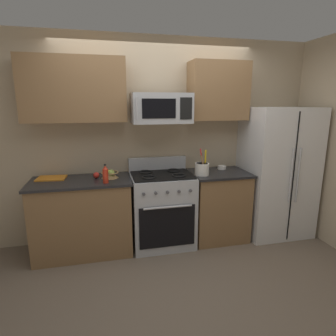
# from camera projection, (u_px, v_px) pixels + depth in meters

# --- Properties ---
(ground_plane) EXTENTS (16.00, 16.00, 0.00)m
(ground_plane) POSITION_uv_depth(u_px,v_px,m) (175.00, 272.00, 3.03)
(ground_plane) COLOR #6B5B4C
(wall_back) EXTENTS (8.00, 0.10, 2.60)m
(wall_back) POSITION_uv_depth(u_px,v_px,m) (156.00, 140.00, 3.74)
(wall_back) COLOR tan
(wall_back) RESTS_ON ground
(counter_left) EXTENTS (1.15, 0.61, 0.91)m
(counter_left) POSITION_uv_depth(u_px,v_px,m) (83.00, 217.00, 3.36)
(counter_left) COLOR olive
(counter_left) RESTS_ON ground
(range_oven) EXTENTS (0.76, 0.65, 1.09)m
(range_oven) POSITION_uv_depth(u_px,v_px,m) (162.00, 209.00, 3.57)
(range_oven) COLOR #B2B5BA
(range_oven) RESTS_ON ground
(counter_right) EXTENTS (0.74, 0.61, 0.91)m
(counter_right) POSITION_uv_depth(u_px,v_px,m) (218.00, 205.00, 3.74)
(counter_right) COLOR olive
(counter_right) RESTS_ON ground
(refrigerator) EXTENTS (0.88, 0.72, 1.73)m
(refrigerator) POSITION_uv_depth(u_px,v_px,m) (277.00, 172.00, 3.82)
(refrigerator) COLOR silver
(refrigerator) RESTS_ON ground
(microwave) EXTENTS (0.69, 0.44, 0.35)m
(microwave) POSITION_uv_depth(u_px,v_px,m) (161.00, 108.00, 3.31)
(microwave) COLOR #B2B5BA
(upper_cabinets_left) EXTENTS (1.14, 0.34, 0.72)m
(upper_cabinets_left) POSITION_uv_depth(u_px,v_px,m) (74.00, 90.00, 3.17)
(upper_cabinets_left) COLOR olive
(upper_cabinets_right) EXTENTS (0.73, 0.34, 0.72)m
(upper_cabinets_right) POSITION_uv_depth(u_px,v_px,m) (218.00, 91.00, 3.56)
(upper_cabinets_right) COLOR olive
(utensil_crock) EXTENTS (0.18, 0.18, 0.33)m
(utensil_crock) POSITION_uv_depth(u_px,v_px,m) (202.00, 168.00, 3.48)
(utensil_crock) COLOR white
(utensil_crock) RESTS_ON counter_right
(fruit_basket) EXTENTS (0.21, 0.21, 0.10)m
(fruit_basket) POSITION_uv_depth(u_px,v_px,m) (110.00, 174.00, 3.35)
(fruit_basket) COLOR #9E7A4C
(fruit_basket) RESTS_ON counter_left
(apple_loose) EXTENTS (0.07, 0.07, 0.07)m
(apple_loose) POSITION_uv_depth(u_px,v_px,m) (96.00, 175.00, 3.34)
(apple_loose) COLOR red
(apple_loose) RESTS_ON counter_left
(cutting_board) EXTENTS (0.34, 0.26, 0.02)m
(cutting_board) POSITION_uv_depth(u_px,v_px,m) (51.00, 178.00, 3.32)
(cutting_board) COLOR orange
(cutting_board) RESTS_ON counter_left
(bottle_hot_sauce) EXTENTS (0.06, 0.06, 0.21)m
(bottle_hot_sauce) POSITION_uv_depth(u_px,v_px,m) (105.00, 174.00, 3.12)
(bottle_hot_sauce) COLOR red
(bottle_hot_sauce) RESTS_ON counter_left
(prep_bowl) EXTENTS (0.12, 0.12, 0.04)m
(prep_bowl) POSITION_uv_depth(u_px,v_px,m) (222.00, 167.00, 3.80)
(prep_bowl) COLOR white
(prep_bowl) RESTS_ON counter_right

